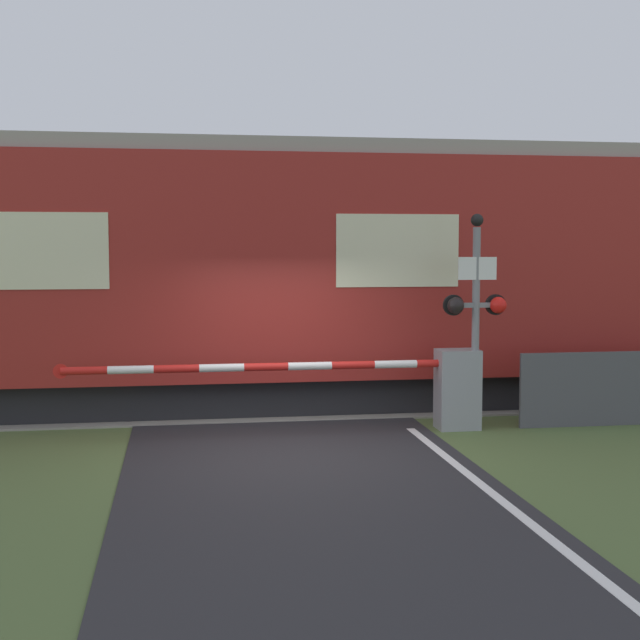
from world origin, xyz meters
name	(u,v)px	position (x,y,z in m)	size (l,w,h in m)	color
ground_plane	(291,450)	(0.00, 0.00, 0.00)	(80.00, 80.00, 0.00)	#4C6033
track_bed	(266,403)	(0.00, 3.40, 0.02)	(36.00, 3.20, 0.13)	gray
train	(376,273)	(1.88, 3.40, 2.20)	(19.09, 3.04, 4.30)	black
crossing_barrier	(424,385)	(2.06, 1.00, 0.65)	(5.98, 0.44, 1.16)	gray
signal_post	(476,308)	(2.78, 0.85, 1.78)	(0.93, 0.26, 3.11)	gray
roadside_fence	(626,388)	(5.12, 0.88, 0.55)	(3.29, 0.06, 1.10)	#4C4C51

